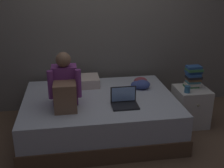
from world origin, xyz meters
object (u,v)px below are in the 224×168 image
object	(u,v)px
nightstand	(190,106)
book_stack	(193,76)
clothes_pile	(141,84)
bed	(100,115)
pillow	(79,82)
laptop	(124,101)
mug	(187,89)
person_sitting	(65,87)

from	to	relation	value
nightstand	book_stack	bearing A→B (deg)	70.53
nightstand	clothes_pile	world-z (taller)	clothes_pile
bed	pillow	size ratio (longest dim) A/B	3.57
laptop	mug	size ratio (longest dim) A/B	3.56
pillow	mug	world-z (taller)	pillow
book_stack	bed	bearing A→B (deg)	-176.62
bed	mug	size ratio (longest dim) A/B	22.22
pillow	clothes_pile	distance (m)	0.88
bed	clothes_pile	xyz separation A→B (m)	(0.62, 0.25, 0.32)
person_sitting	laptop	bearing A→B (deg)	-8.14
laptop	mug	bearing A→B (deg)	12.76
bed	pillow	world-z (taller)	pillow
book_stack	clothes_pile	xyz separation A→B (m)	(-0.70, 0.17, -0.13)
nightstand	pillow	world-z (taller)	pillow
nightstand	book_stack	world-z (taller)	book_stack
laptop	clothes_pile	world-z (taller)	laptop
clothes_pile	laptop	bearing A→B (deg)	-122.41
bed	mug	bearing A→B (deg)	-4.62
bed	laptop	xyz separation A→B (m)	(0.27, -0.30, 0.32)
nightstand	mug	xyz separation A→B (m)	(-0.13, -0.12, 0.32)
person_sitting	mug	bearing A→B (deg)	3.65
bed	laptop	bearing A→B (deg)	-47.38
laptop	pillow	size ratio (longest dim) A/B	0.57
nightstand	book_stack	size ratio (longest dim) A/B	1.75
person_sitting	clothes_pile	xyz separation A→B (m)	(1.05, 0.45, -0.19)
bed	mug	world-z (taller)	mug
pillow	mug	bearing A→B (deg)	-21.19
laptop	book_stack	bearing A→B (deg)	19.76
person_sitting	laptop	xyz separation A→B (m)	(0.71, -0.10, -0.20)
laptop	pillow	world-z (taller)	laptop
person_sitting	pillow	bearing A→B (deg)	73.11
pillow	clothes_pile	size ratio (longest dim) A/B	1.66
book_stack	clothes_pile	distance (m)	0.73
bed	clothes_pile	size ratio (longest dim) A/B	5.93
nightstand	pillow	distance (m)	1.62
mug	pillow	bearing A→B (deg)	158.81
bed	laptop	size ratio (longest dim) A/B	6.25
person_sitting	laptop	world-z (taller)	person_sitting
nightstand	mug	size ratio (longest dim) A/B	6.05
mug	bed	bearing A→B (deg)	175.38
bed	clothes_pile	distance (m)	0.74
person_sitting	clothes_pile	bearing A→B (deg)	23.00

